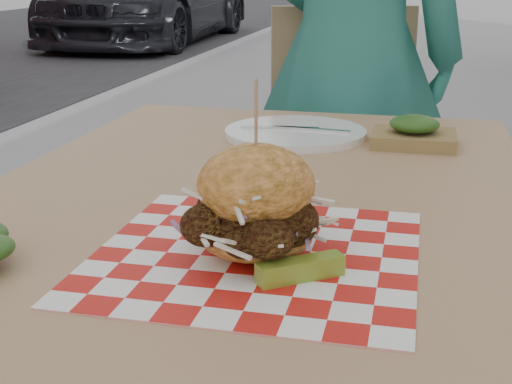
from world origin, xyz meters
TOP-DOWN VIEW (x-y plane):
  - diner at (-0.01, 1.27)m, footprint 0.62×0.42m
  - patio_table at (-0.05, 0.31)m, footprint 0.80×1.20m
  - patio_chair at (-0.08, 1.37)m, footprint 0.52×0.53m
  - paper_liner at (0.01, 0.09)m, footprint 0.36×0.36m
  - sandwich at (0.01, 0.09)m, footprint 0.17×0.17m
  - pickle_spear at (0.07, 0.03)m, footprint 0.09×0.07m
  - place_setting at (-0.05, 0.67)m, footprint 0.27×0.27m
  - kraft_tray at (0.17, 0.65)m, footprint 0.15×0.12m

SIDE VIEW (x-z plane):
  - patio_chair at x=-0.08m, z-range 0.08..1.03m
  - patio_table at x=-0.05m, z-range 0.30..1.05m
  - paper_liner at x=0.01m, z-range 0.75..0.75m
  - place_setting at x=-0.05m, z-range 0.75..0.77m
  - pickle_spear at x=0.07m, z-range 0.75..0.77m
  - kraft_tray at x=0.17m, z-range 0.74..0.80m
  - sandwich at x=0.01m, z-range 0.71..0.91m
  - diner at x=-0.01m, z-range 0.00..1.67m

